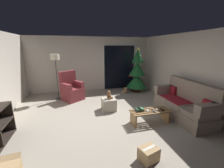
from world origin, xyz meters
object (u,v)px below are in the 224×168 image
Objects in this scene: coffee_table at (150,114)px; floor_lamp at (55,62)px; christmas_tree at (137,73)px; couch at (184,104)px; remote_graphite at (154,111)px; cardboard_box_taped_mid_floor at (149,154)px; remote_white at (157,109)px; book_stack at (139,109)px; teddy_bear_chestnut at (109,95)px; ottoman at (109,104)px; remote_black at (162,110)px; teddy_bear_honey_by_tree at (125,91)px; remote_silver at (148,111)px; cell_phone at (139,108)px; armchair at (72,90)px.

floor_lamp is at bearing 135.15° from coffee_table.
christmas_tree is at bearing 73.35° from coffee_table.
coffee_table is (-1.16, -0.08, -0.15)m from couch.
remote_graphite is (-1.11, -0.17, -0.02)m from couch.
coffee_table reaches higher than cardboard_box_taped_mid_floor.
remote_white is at bearing 6.19° from coffee_table.
book_stack is 0.14× the size of floor_lamp.
floor_lamp reaches higher than teddy_bear_chestnut.
floor_lamp is at bearing 158.90° from remote_white.
floor_lamp is 4.05× the size of ottoman.
remote_white is 1.57m from cardboard_box_taped_mid_floor.
teddy_bear_chestnut is (-1.22, 1.16, 0.14)m from remote_black.
couch is 4.89× the size of cardboard_box_taped_mid_floor.
teddy_bear_honey_by_tree is (0.52, 2.58, -0.28)m from book_stack.
remote_silver is 0.24m from cell_phone.
christmas_tree is (0.92, 2.78, 0.52)m from remote_silver.
teddy_bear_honey_by_tree is at bearing -74.45° from remote_silver.
book_stack is 1.22m from ottoman.
coffee_table is 0.97× the size of armchair.
christmas_tree is at bearing 55.20° from cell_phone.
couch is at bearing 0.53° from book_stack.
book_stack reaches higher than remote_black.
book_stack is 1.20m from teddy_bear_chestnut.
couch is 1.12m from remote_graphite.
floor_lamp is at bearing -177.38° from christmas_tree.
book_stack is at bearing -59.43° from ottoman.
cell_phone reaches higher than teddy_bear_honey_by_tree.
cardboard_box_taped_mid_floor is at bearing -85.18° from teddy_bear_chestnut.
armchair is at bearing -174.60° from teddy_bear_honey_by_tree.
teddy_bear_chestnut is (1.20, -1.34, 0.12)m from armchair.
christmas_tree is (-0.33, 2.68, 0.50)m from couch.
book_stack reaches higher than teddy_bear_honey_by_tree.
floor_lamp reaches higher than coffee_table.
remote_graphite is 0.39× the size of cardboard_box_taped_mid_floor.
book_stack is at bearing 167.85° from coffee_table.
christmas_tree is (1.14, 2.71, 0.46)m from cell_phone.
couch is at bearing -178.83° from remote_graphite.
coffee_table is 1.42m from ottoman.
remote_silver is 0.39× the size of cardboard_box_taped_mid_floor.
remote_silver is at bearing -108.31° from christmas_tree.
remote_silver is 0.55× the size of teddy_bear_chestnut.
armchair is 1.23m from floor_lamp.
coffee_table is 3.86× the size of teddy_bear_chestnut.
remote_silver is 1.00× the size of remote_black.
remote_graphite is at bearing -123.60° from remote_white.
ottoman is (-0.59, 1.04, -0.24)m from cell_phone.
ottoman is at bearing 107.61° from cell_phone.
remote_silver is 1.37m from teddy_bear_chestnut.
teddy_bear_chestnut is at bearing 157.40° from remote_white.
floor_lamp is at bearing 161.05° from armchair.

